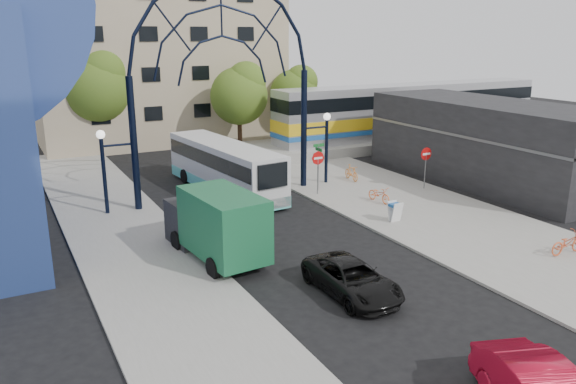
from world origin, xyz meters
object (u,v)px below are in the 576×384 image
tree_north_c (296,91)px  black_suv (352,279)px  street_name_sign (319,157)px  tree_north_a (241,93)px  bike_near_a (379,194)px  stop_sign (318,162)px  do_not_enter_sign (426,158)px  sandwich_board (395,209)px  gateway_arch (222,43)px  bike_near_b (351,173)px  tree_north_b (97,85)px  green_truck (215,224)px  bike_far_a (568,243)px  city_bus (225,167)px  train_car (412,109)px

tree_north_c → black_suv: size_ratio=1.49×
street_name_sign → tree_north_a: bearing=86.0°
bike_near_a → stop_sign: bearing=120.4°
do_not_enter_sign → sandwich_board: do_not_enter_sign is taller
gateway_arch → tree_north_c: 18.95m
bike_near_b → do_not_enter_sign: bearing=-48.4°
gateway_arch → tree_north_b: (-3.88, 15.93, -3.29)m
green_truck → bike_near_a: size_ratio=3.69×
tree_north_a → bike_near_a: size_ratio=4.25×
tree_north_b → tree_north_c: tree_north_b is taller
bike_near_a → bike_far_a: bearing=-81.7°
bike_far_a → do_not_enter_sign: bearing=-6.8°
gateway_arch → sandwich_board: bearing=-55.1°
gateway_arch → black_suv: 15.70m
street_name_sign → bike_far_a: size_ratio=1.52×
green_truck → bike_far_a: green_truck is taller
city_bus → bike_near_b: (7.88, -1.59, -0.92)m
street_name_sign → green_truck: (-8.92, -6.59, -0.64)m
street_name_sign → tree_north_b: (-9.08, 17.33, 3.14)m
stop_sign → city_bus: 5.50m
gateway_arch → city_bus: gateway_arch is taller
stop_sign → tree_north_b: tree_north_b is taller
gateway_arch → bike_near_a: size_ratio=8.28×
tree_north_b → bike_near_b: bearing=-53.1°
tree_north_c → bike_near_b: 15.19m
bike_near_b → train_car: bearing=40.7°
black_suv → stop_sign: bearing=64.5°
stop_sign → train_car: size_ratio=0.10×
tree_north_b → black_suv: bearing=-83.8°
gateway_arch → sandwich_board: (5.60, -8.02, -7.81)m
gateway_arch → green_truck: bearing=-115.0°
bike_near_b → bike_far_a: (1.02, -14.47, 0.00)m
black_suv → tree_north_b: bearing=96.2°
stop_sign → bike_near_b: 4.12m
tree_north_c → do_not_enter_sign: bearing=-93.6°
street_name_sign → bike_near_a: bearing=-64.1°
sandwich_board → tree_north_c: tree_north_c is taller
street_name_sign → tree_north_b: 19.81m
train_car → city_bus: (-19.59, -6.72, -1.38)m
bike_near_b → sandwich_board: bearing=-103.9°
tree_north_c → black_suv: bearing=-115.0°
do_not_enter_sign → city_bus: city_bus is taller
city_bus → bike_near_b: size_ratio=6.72×
do_not_enter_sign → tree_north_c: bearing=86.4°
sandwich_board → train_car: bearing=48.1°
tree_north_b → do_not_enter_sign: bearing=-53.3°
city_bus → gateway_arch: bearing=-113.5°
city_bus → stop_sign: bearing=-42.6°
black_suv → bike_far_a: size_ratio=2.37×
stop_sign → bike_far_a: 13.62m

